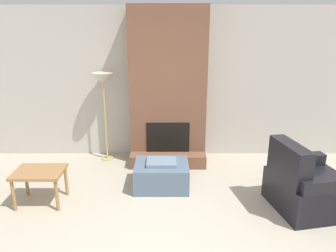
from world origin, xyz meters
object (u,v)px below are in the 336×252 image
(ottoman, at_px, (162,175))
(side_table, at_px, (39,175))
(floor_lamp_left, at_px, (103,83))
(armchair, at_px, (305,188))

(ottoman, height_order, side_table, side_table)
(side_table, distance_m, floor_lamp_left, 1.87)
(side_table, bearing_deg, armchair, -2.41)
(ottoman, bearing_deg, armchair, -17.67)
(ottoman, height_order, armchair, armchair)
(side_table, bearing_deg, floor_lamp_left, 67.14)
(ottoman, bearing_deg, floor_lamp_left, 133.82)
(floor_lamp_left, bearing_deg, side_table, -112.86)
(ottoman, distance_m, floor_lamp_left, 1.84)
(ottoman, xyz_separation_m, floor_lamp_left, (-0.98, 1.03, 1.17))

